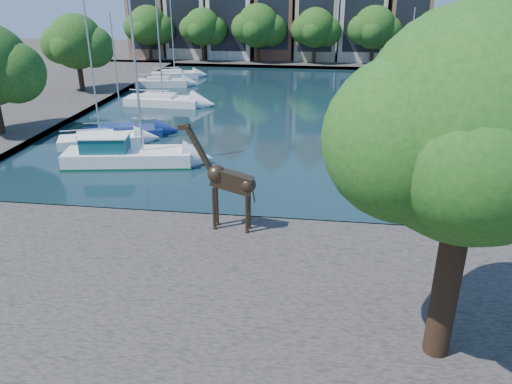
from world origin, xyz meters
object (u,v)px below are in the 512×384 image
(motorsailer, at_px, (124,153))
(sailboat_left_a, at_px, (101,138))
(sailboat_right_a, at_px, (496,183))
(plane_tree, at_px, (478,135))
(giraffe_statue, at_px, (226,180))

(motorsailer, xyz_separation_m, sailboat_left_a, (-3.41, 3.95, -0.28))
(sailboat_right_a, bearing_deg, plane_tree, -112.07)
(plane_tree, height_order, giraffe_statue, plane_tree)
(giraffe_statue, xyz_separation_m, sailboat_right_a, (14.46, 7.63, -2.41))
(motorsailer, bearing_deg, giraffe_statue, -46.18)
(plane_tree, distance_m, sailboat_left_a, 29.73)
(motorsailer, relative_size, sailboat_right_a, 1.07)
(giraffe_statue, bearing_deg, sailboat_left_a, 132.93)
(plane_tree, relative_size, sailboat_left_a, 1.02)
(plane_tree, xyz_separation_m, giraffe_statue, (-8.31, 7.54, -4.70))
(sailboat_left_a, bearing_deg, giraffe_statue, -47.07)
(plane_tree, distance_m, giraffe_statue, 12.16)
(motorsailer, bearing_deg, plane_tree, -44.29)
(giraffe_statue, height_order, sailboat_left_a, sailboat_left_a)
(sailboat_right_a, bearing_deg, sailboat_left_a, 168.64)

